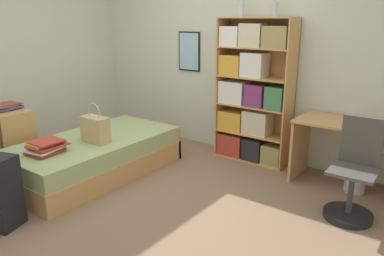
# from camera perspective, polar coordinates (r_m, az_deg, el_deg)

# --- Properties ---
(ground_plane) EXTENTS (14.00, 14.00, 0.00)m
(ground_plane) POSITION_cam_1_polar(r_m,az_deg,el_deg) (4.18, -7.78, -9.24)
(ground_plane) COLOR #84664C
(wall_back) EXTENTS (10.00, 0.09, 2.60)m
(wall_back) POSITION_cam_1_polar(r_m,az_deg,el_deg) (5.19, 5.38, 10.84)
(wall_back) COLOR beige
(wall_back) RESTS_ON ground_plane
(wall_left) EXTENTS (0.06, 10.00, 2.60)m
(wall_left) POSITION_cam_1_polar(r_m,az_deg,el_deg) (5.63, -25.42, 9.79)
(wall_left) COLOR beige
(wall_left) RESTS_ON ground_plane
(bed) EXTENTS (1.05, 1.99, 0.44)m
(bed) POSITION_cam_1_polar(r_m,az_deg,el_deg) (4.63, -14.43, -4.11)
(bed) COLOR tan
(bed) RESTS_ON ground_plane
(handbag) EXTENTS (0.33, 0.17, 0.45)m
(handbag) POSITION_cam_1_polar(r_m,az_deg,el_deg) (4.37, -14.53, -0.13)
(handbag) COLOR tan
(handbag) RESTS_ON bed
(book_stack_on_bed) EXTENTS (0.34, 0.40, 0.14)m
(book_stack_on_bed) POSITION_cam_1_polar(r_m,az_deg,el_deg) (4.20, -21.34, -2.69)
(book_stack_on_bed) COLOR #B2382D
(book_stack_on_bed) RESTS_ON bed
(dresser) EXTENTS (0.60, 0.44, 0.74)m
(dresser) POSITION_cam_1_polar(r_m,az_deg,el_deg) (5.08, -26.21, -1.64)
(dresser) COLOR tan
(dresser) RESTS_ON ground_plane
(magazine_pile_on_dresser) EXTENTS (0.28, 0.37, 0.07)m
(magazine_pile_on_dresser) POSITION_cam_1_polar(r_m,az_deg,el_deg) (5.00, -26.60, 2.92)
(magazine_pile_on_dresser) COLOR #334C84
(magazine_pile_on_dresser) RESTS_ON dresser
(bookcase) EXTENTS (0.96, 0.34, 1.81)m
(bookcase) POSITION_cam_1_polar(r_m,az_deg,el_deg) (4.81, 9.00, 5.04)
(bookcase) COLOR tan
(bookcase) RESTS_ON ground_plane
(bottle_green) EXTENTS (0.07, 0.07, 0.28)m
(bottle_green) POSITION_cam_1_polar(r_m,az_deg,el_deg) (4.82, 7.54, 17.75)
(bottle_green) COLOR #B7BCC1
(bottle_green) RESTS_ON bookcase
(bottle_brown) EXTENTS (0.06, 0.06, 0.24)m
(bottle_brown) POSITION_cam_1_polar(r_m,az_deg,el_deg) (4.64, 12.54, 17.37)
(bottle_brown) COLOR #B7BCC1
(bottle_brown) RESTS_ON bookcase
(desk) EXTENTS (1.27, 0.60, 0.74)m
(desk) POSITION_cam_1_polar(r_m,az_deg,el_deg) (4.34, 23.85, -2.19)
(desk) COLOR tan
(desk) RESTS_ON ground_plane
(desk_chair) EXTENTS (0.44, 0.44, 0.94)m
(desk_chair) POSITION_cam_1_polar(r_m,az_deg,el_deg) (3.80, 23.28, -8.06)
(desk_chair) COLOR black
(desk_chair) RESTS_ON ground_plane
(waste_bin) EXTENTS (0.22, 0.22, 0.27)m
(waste_bin) POSITION_cam_1_polar(r_m,az_deg,el_deg) (4.41, 23.60, -7.21)
(waste_bin) COLOR #B7B2A8
(waste_bin) RESTS_ON ground_plane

